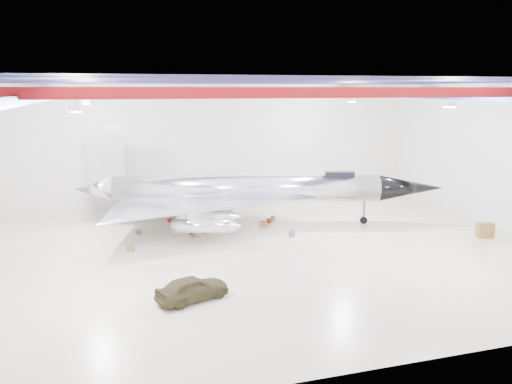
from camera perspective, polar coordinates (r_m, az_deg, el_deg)
name	(u,v)px	position (r m, az deg, el deg)	size (l,w,h in m)	color
floor	(251,251)	(33.30, -0.55, -6.79)	(40.00, 40.00, 0.00)	beige
wall_back	(207,145)	(46.47, -5.64, 5.41)	(40.00, 40.00, 0.00)	silver
wall_right	(507,157)	(42.03, 26.73, 3.54)	(30.00, 30.00, 0.00)	silver
ceiling	(251,82)	(31.58, -0.59, 12.50)	(40.00, 40.00, 0.00)	#0A0F38
ceiling_structure	(251,93)	(31.57, -0.59, 11.27)	(39.50, 29.50, 1.08)	maroon
jet_aircraft	(246,192)	(39.11, -1.15, -0.04)	(28.50, 20.34, 7.92)	silver
jeep	(192,288)	(25.97, -7.29, -10.86)	(1.52, 3.78, 1.29)	#3B351D
desk	(485,230)	(39.74, 24.70, -3.99)	(1.18, 0.59, 1.08)	brown
crate_ply	(130,249)	(34.33, -14.18, -6.29)	(0.48, 0.38, 0.33)	olive
toolbox_red	(170,220)	(40.98, -9.76, -3.18)	(0.43, 0.34, 0.30)	maroon
engine_drum	(292,234)	(36.58, 4.12, -4.76)	(0.46, 0.46, 0.42)	#59595B
parts_bin	(263,224)	(39.01, 0.84, -3.68)	(0.59, 0.47, 0.42)	olive
crate_small	(138,232)	(38.14, -13.31, -4.47)	(0.40, 0.32, 0.28)	#59595B
tool_chest	(269,221)	(40.10, 1.49, -3.29)	(0.40, 0.40, 0.36)	maroon
oil_barrel	(198,235)	(36.63, -6.68, -4.85)	(0.48, 0.39, 0.34)	olive
spares_box	(273,218)	(41.03, 1.95, -2.97)	(0.37, 0.37, 0.34)	#59595B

